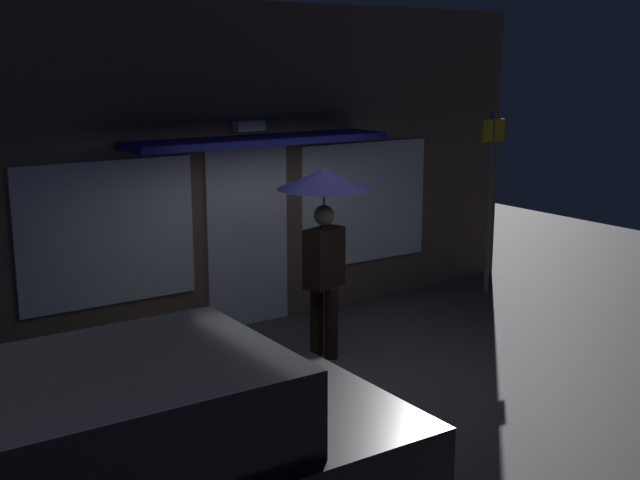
{
  "coord_description": "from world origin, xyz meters",
  "views": [
    {
      "loc": [
        -4.8,
        -6.37,
        3.21
      ],
      "look_at": [
        0.05,
        0.7,
        1.32
      ],
      "focal_mm": 46.1,
      "sensor_mm": 36.0,
      "label": 1
    }
  ],
  "objects": [
    {
      "name": "ground_plane",
      "position": [
        0.0,
        0.0,
        0.0
      ],
      "size": [
        18.0,
        18.0,
        0.0
      ],
      "primitive_type": "plane",
      "color": "#423F44"
    },
    {
      "name": "street_sign_post",
      "position": [
        3.39,
        1.45,
        1.43
      ],
      "size": [
        0.4,
        0.07,
        2.53
      ],
      "color": "#595B60",
      "rests_on": "ground"
    },
    {
      "name": "building_facade",
      "position": [
        0.0,
        2.34,
        1.93
      ],
      "size": [
        8.58,
        1.0,
        3.88
      ],
      "color": "brown",
      "rests_on": "ground"
    },
    {
      "name": "sidewalk_bollard",
      "position": [
        -1.67,
        1.0,
        0.23
      ],
      "size": [
        0.28,
        0.28,
        0.46
      ],
      "primitive_type": "cylinder",
      "color": "#B2A899",
      "rests_on": "ground"
    },
    {
      "name": "person_with_umbrella",
      "position": [
        0.1,
        0.7,
        1.61
      ],
      "size": [
        1.01,
        1.01,
        2.08
      ],
      "rotation": [
        0.0,
        0.0,
        -2.83
      ],
      "color": "black",
      "rests_on": "ground"
    }
  ]
}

